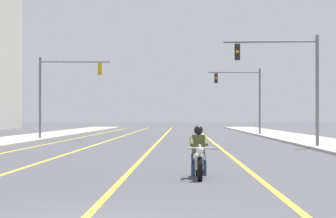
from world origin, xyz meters
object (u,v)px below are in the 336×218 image
object	(u,v)px
traffic_signal_near_right	(290,73)
traffic_signal_near_left	(61,85)
traffic_signal_mid_right	(245,91)
motorcycle_with_rider	(199,157)

from	to	relation	value
traffic_signal_near_right	traffic_signal_near_left	bearing A→B (deg)	139.49
traffic_signal_mid_right	motorcycle_with_rider	bearing A→B (deg)	-97.24
motorcycle_with_rider	traffic_signal_mid_right	bearing A→B (deg)	82.76
traffic_signal_near_left	traffic_signal_mid_right	world-z (taller)	same
motorcycle_with_rider	traffic_signal_mid_right	distance (m)	42.77
motorcycle_with_rider	traffic_signal_near_left	bearing A→B (deg)	107.33
traffic_signal_near_right	traffic_signal_near_left	distance (m)	19.73
motorcycle_with_rider	traffic_signal_near_left	world-z (taller)	traffic_signal_near_left
traffic_signal_near_left	traffic_signal_mid_right	bearing A→B (deg)	38.11
motorcycle_with_rider	traffic_signal_near_left	distance (m)	32.24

